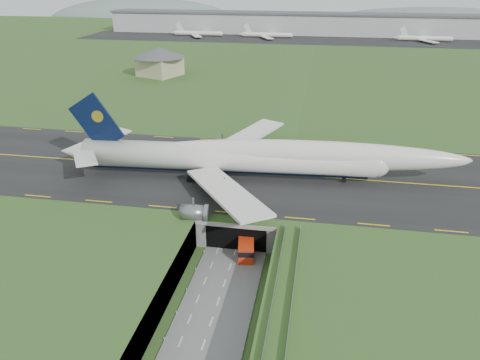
# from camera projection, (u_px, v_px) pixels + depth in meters

# --- Properties ---
(ground) EXTENTS (900.00, 900.00, 0.00)m
(ground) POSITION_uv_depth(u_px,v_px,m) (228.00, 274.00, 84.85)
(ground) COLOR #334F1F
(ground) RESTS_ON ground
(airfield_deck) EXTENTS (800.00, 800.00, 6.00)m
(airfield_deck) POSITION_uv_depth(u_px,v_px,m) (228.00, 260.00, 83.61)
(airfield_deck) COLOR gray
(airfield_deck) RESTS_ON ground
(trench_road) EXTENTS (12.00, 75.00, 0.20)m
(trench_road) POSITION_uv_depth(u_px,v_px,m) (219.00, 300.00, 78.07)
(trench_road) COLOR slate
(trench_road) RESTS_ON ground
(taxiway) EXTENTS (800.00, 44.00, 0.18)m
(taxiway) POSITION_uv_depth(u_px,v_px,m) (255.00, 173.00, 111.96)
(taxiway) COLOR black
(taxiway) RESTS_ON airfield_deck
(tunnel_portal) EXTENTS (17.00, 22.30, 6.00)m
(tunnel_portal) POSITION_uv_depth(u_px,v_px,m) (243.00, 215.00, 98.48)
(tunnel_portal) COLOR gray
(tunnel_portal) RESTS_ON ground
(guideway) EXTENTS (3.00, 53.00, 7.05)m
(guideway) POSITION_uv_depth(u_px,v_px,m) (278.00, 332.00, 63.74)
(guideway) COLOR #A8A8A3
(guideway) RESTS_ON ground
(jumbo_jet) EXTENTS (94.13, 60.51, 20.06)m
(jumbo_jet) POSITION_uv_depth(u_px,v_px,m) (256.00, 157.00, 106.49)
(jumbo_jet) COLOR silver
(jumbo_jet) RESTS_ON ground
(shuttle_tram) EXTENTS (4.17, 8.34, 3.24)m
(shuttle_tram) POSITION_uv_depth(u_px,v_px,m) (246.00, 247.00, 90.01)
(shuttle_tram) COLOR red
(shuttle_tram) RESTS_ON ground
(service_building) EXTENTS (30.23, 30.23, 12.66)m
(service_building) POSITION_uv_depth(u_px,v_px,m) (159.00, 59.00, 211.64)
(service_building) COLOR tan
(service_building) RESTS_ON ground
(cargo_terminal) EXTENTS (320.00, 67.00, 15.60)m
(cargo_terminal) POSITION_uv_depth(u_px,v_px,m) (308.00, 23.00, 347.83)
(cargo_terminal) COLOR #B2B2B2
(cargo_terminal) RESTS_ON ground
(distant_hills) EXTENTS (700.00, 91.00, 60.00)m
(distant_hills) POSITION_uv_depth(u_px,v_px,m) (378.00, 30.00, 462.04)
(distant_hills) COLOR slate
(distant_hills) RESTS_ON ground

